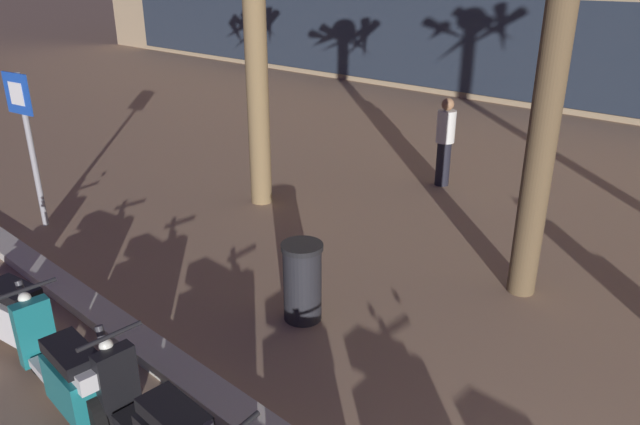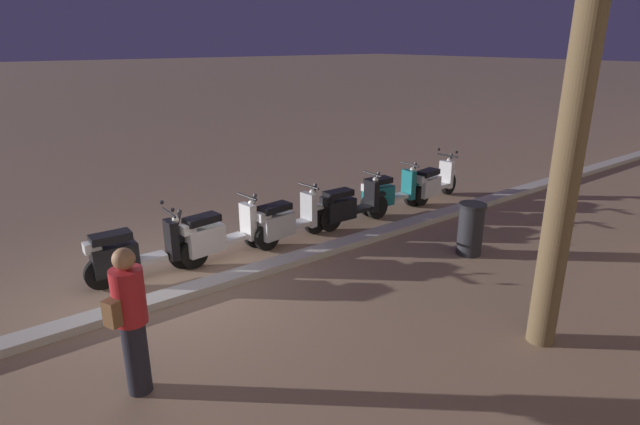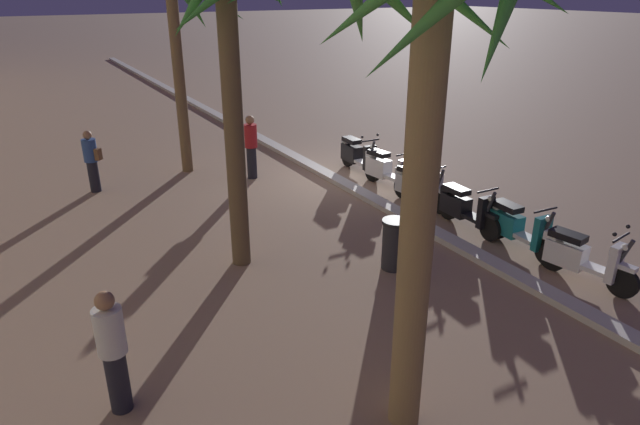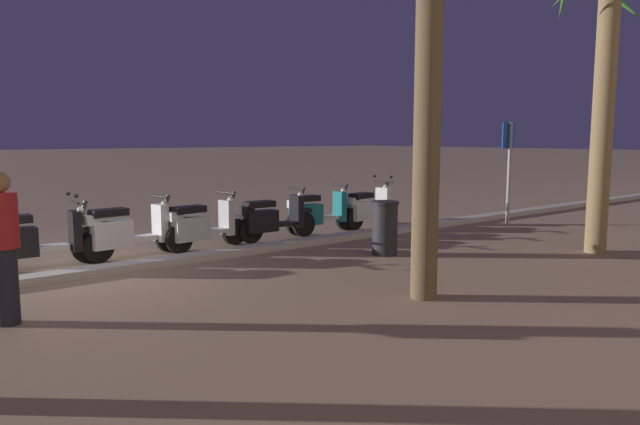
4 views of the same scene
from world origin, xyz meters
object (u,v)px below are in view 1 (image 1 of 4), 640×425
object	(u,v)px
scooter_teal_gap_after_mid	(62,369)
pedestrian_by_palm_tree	(445,140)
scooter_white_second_in_line	(3,309)
litter_bin	(302,281)
crossing_sign	(27,133)

from	to	relation	value
scooter_teal_gap_after_mid	pedestrian_by_palm_tree	world-z (taller)	pedestrian_by_palm_tree
scooter_white_second_in_line	scooter_teal_gap_after_mid	size ratio (longest dim) A/B	0.96
litter_bin	pedestrian_by_palm_tree	bearing A→B (deg)	104.14
scooter_teal_gap_after_mid	crossing_sign	size ratio (longest dim) A/B	0.75
scooter_white_second_in_line	scooter_teal_gap_after_mid	world-z (taller)	scooter_white_second_in_line
scooter_teal_gap_after_mid	litter_bin	world-z (taller)	scooter_teal_gap_after_mid
pedestrian_by_palm_tree	litter_bin	bearing A→B (deg)	-75.86
scooter_teal_gap_after_mid	pedestrian_by_palm_tree	xyz separation A→B (m)	(-0.77, 7.67, 0.41)
litter_bin	scooter_white_second_in_line	bearing A→B (deg)	-127.90
scooter_white_second_in_line	crossing_sign	size ratio (longest dim) A/B	0.73
scooter_white_second_in_line	crossing_sign	distance (m)	3.55
scooter_teal_gap_after_mid	crossing_sign	xyz separation A→B (m)	(-4.39, 1.75, 1.05)
scooter_teal_gap_after_mid	crossing_sign	bearing A→B (deg)	158.29
pedestrian_by_palm_tree	scooter_white_second_in_line	bearing A→B (deg)	-95.20
scooter_teal_gap_after_mid	crossing_sign	distance (m)	4.84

